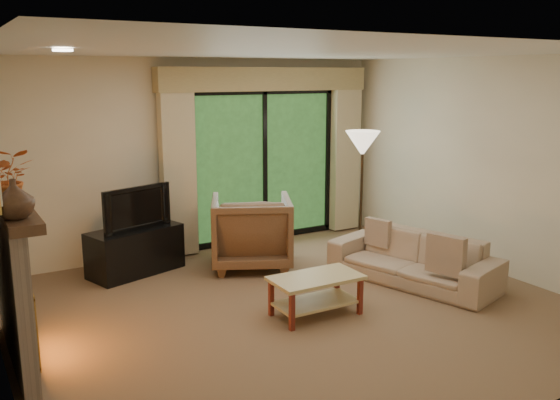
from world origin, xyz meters
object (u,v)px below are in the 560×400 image
sofa (413,259)px  coffee_table (316,296)px  media_console (135,251)px  armchair (251,231)px

sofa → coffee_table: 1.53m
media_console → sofa: 3.33m
media_console → armchair: (1.34, -0.49, 0.17)m
armchair → sofa: 2.01m
sofa → coffee_table: bearing=-98.2°
coffee_table → media_console: bearing=119.1°
armchair → sofa: size_ratio=0.51×
armchair → media_console: bearing=5.7°
media_console → sofa: sofa is taller
media_console → armchair: size_ratio=1.12×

